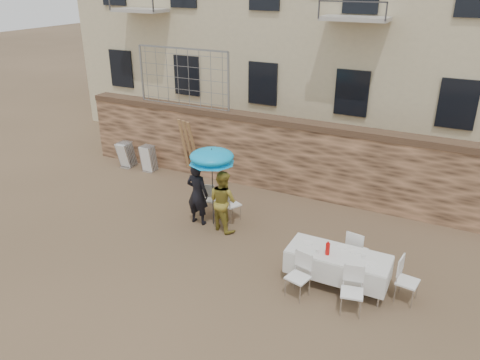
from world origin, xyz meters
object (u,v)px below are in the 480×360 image
at_px(woman_dress, 223,201).
at_px(couple_chair_right, 231,203).
at_px(table_chair_front_left, 298,276).
at_px(man_suit, 197,194).
at_px(table_chair_back, 356,249).
at_px(table_chair_front_right, 352,292).
at_px(couple_chair_left, 209,198).
at_px(soda_bottle, 328,249).
at_px(table_chair_side, 408,281).
at_px(banquet_table, 339,255).
at_px(chair_stack_right, 151,157).
at_px(umbrella, 212,159).
at_px(chair_stack_left, 130,152).

bearing_deg(woman_dress, couple_chair_right, -66.95).
distance_m(couple_chair_right, table_chair_front_left, 3.58).
distance_m(woman_dress, table_chair_front_left, 3.22).
height_order(man_suit, table_chair_front_left, man_suit).
distance_m(couple_chair_right, table_chair_back, 3.61).
height_order(woman_dress, table_chair_back, woman_dress).
bearing_deg(couple_chair_right, table_chair_front_right, 174.38).
bearing_deg(couple_chair_left, soda_bottle, 137.88).
height_order(table_chair_front_right, table_chair_side, same).
relative_size(woman_dress, banquet_table, 0.77).
distance_m(table_chair_front_left, chair_stack_right, 7.98).
relative_size(umbrella, banquet_table, 0.93).
height_order(couple_chair_left, table_chair_back, same).
xyz_separation_m(table_chair_side, chair_stack_right, (-8.77, 3.37, -0.02)).
relative_size(woman_dress, chair_stack_right, 1.75).
xyz_separation_m(banquet_table, table_chair_front_left, (-0.60, -0.75, -0.25)).
height_order(man_suit, couple_chair_left, man_suit).
distance_m(umbrella, couple_chair_left, 1.50).
distance_m(woman_dress, umbrella, 1.10).
bearing_deg(soda_bottle, chair_stack_right, 153.23).
bearing_deg(woman_dress, table_chair_side, -173.10).
bearing_deg(table_chair_front_right, umbrella, 143.42).
bearing_deg(soda_bottle, woman_dress, 159.45).
relative_size(couple_chair_left, table_chair_front_left, 1.00).
relative_size(umbrella, chair_stack_right, 2.13).
distance_m(umbrella, table_chair_front_right, 4.73).
bearing_deg(chair_stack_right, umbrella, -32.29).
distance_m(couple_chair_right, banquet_table, 3.69).
height_order(umbrella, table_chair_front_right, umbrella).
xyz_separation_m(umbrella, soda_bottle, (3.43, -1.26, -0.94)).
height_order(umbrella, chair_stack_right, umbrella).
relative_size(man_suit, banquet_table, 0.80).
xyz_separation_m(umbrella, chair_stack_right, (-3.74, 2.36, -1.39)).
xyz_separation_m(woman_dress, soda_bottle, (3.08, -1.16, 0.10)).
height_order(couple_chair_left, table_chair_side, same).
distance_m(woman_dress, soda_bottle, 3.29).
bearing_deg(umbrella, chair_stack_right, 147.71).
xyz_separation_m(woman_dress, table_chair_back, (3.48, -0.21, -0.33)).
relative_size(man_suit, couple_chair_left, 1.76).
bearing_deg(woman_dress, umbrella, 1.91).
xyz_separation_m(soda_bottle, table_chair_back, (0.40, 0.95, -0.43)).
height_order(umbrella, couple_chair_left, umbrella).
relative_size(man_suit, chair_stack_right, 1.84).
distance_m(couple_chair_left, chair_stack_left, 4.65).
distance_m(couple_chair_right, table_chair_front_right, 4.47).
relative_size(umbrella, table_chair_front_left, 2.05).
bearing_deg(umbrella, table_chair_side, -11.30).
distance_m(soda_bottle, table_chair_back, 1.11).
relative_size(couple_chair_left, soda_bottle, 3.69).
height_order(soda_bottle, table_chair_back, soda_bottle).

